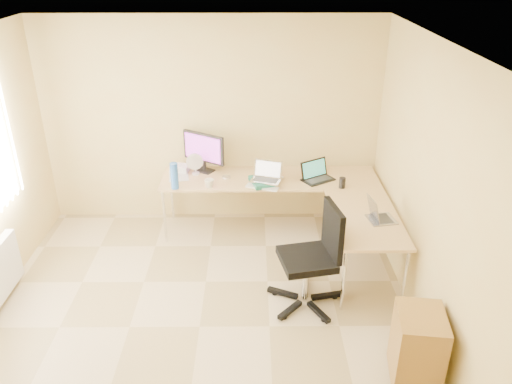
{
  "coord_description": "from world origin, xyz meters",
  "views": [
    {
      "loc": [
        0.52,
        -3.77,
        3.3
      ],
      "look_at": [
        0.55,
        1.1,
        0.9
      ],
      "focal_mm": 35.34,
      "sensor_mm": 36.0,
      "label": 1
    }
  ],
  "objects_px": {
    "desk_return": "(362,246)",
    "office_chair": "(306,261)",
    "desk_main": "(269,204)",
    "desk_fan": "(195,165)",
    "water_bottle": "(174,176)",
    "keyboard": "(262,187)",
    "laptop_return": "(383,211)",
    "monitor": "(204,152)",
    "cabinet": "(417,347)",
    "mug": "(209,183)",
    "laptop_black": "(318,171)",
    "laptop_center": "(266,172)"
  },
  "relations": [
    {
      "from": "desk_return",
      "to": "desk_main",
      "type": "bearing_deg",
      "value": 134.27
    },
    {
      "from": "desk_return",
      "to": "office_chair",
      "type": "distance_m",
      "value": 0.83
    },
    {
      "from": "desk_return",
      "to": "mug",
      "type": "distance_m",
      "value": 1.89
    },
    {
      "from": "desk_main",
      "to": "monitor",
      "type": "height_order",
      "value": "monitor"
    },
    {
      "from": "mug",
      "to": "cabinet",
      "type": "relative_size",
      "value": 0.17
    },
    {
      "from": "water_bottle",
      "to": "desk_fan",
      "type": "bearing_deg",
      "value": 63.31
    },
    {
      "from": "laptop_black",
      "to": "cabinet",
      "type": "bearing_deg",
      "value": -109.6
    },
    {
      "from": "laptop_black",
      "to": "laptop_return",
      "type": "xyz_separation_m",
      "value": [
        0.54,
        -0.99,
        -0.01
      ]
    },
    {
      "from": "laptop_center",
      "to": "water_bottle",
      "type": "distance_m",
      "value": 1.07
    },
    {
      "from": "desk_main",
      "to": "desk_fan",
      "type": "distance_m",
      "value": 1.05
    },
    {
      "from": "keyboard",
      "to": "water_bottle",
      "type": "xyz_separation_m",
      "value": [
        -1.02,
        0.0,
        0.15
      ]
    },
    {
      "from": "desk_main",
      "to": "laptop_return",
      "type": "xyz_separation_m",
      "value": [
        1.13,
        -1.07,
        0.47
      ]
    },
    {
      "from": "desk_return",
      "to": "monitor",
      "type": "height_order",
      "value": "monitor"
    },
    {
      "from": "desk_main",
      "to": "desk_return",
      "type": "height_order",
      "value": "same"
    },
    {
      "from": "monitor",
      "to": "desk_fan",
      "type": "relative_size",
      "value": 2.25
    },
    {
      "from": "keyboard",
      "to": "desk_fan",
      "type": "distance_m",
      "value": 0.92
    },
    {
      "from": "desk_return",
      "to": "water_bottle",
      "type": "bearing_deg",
      "value": 161.45
    },
    {
      "from": "laptop_center",
      "to": "water_bottle",
      "type": "height_order",
      "value": "water_bottle"
    },
    {
      "from": "keyboard",
      "to": "cabinet",
      "type": "height_order",
      "value": "keyboard"
    },
    {
      "from": "laptop_center",
      "to": "desk_fan",
      "type": "bearing_deg",
      "value": 178.14
    },
    {
      "from": "water_bottle",
      "to": "laptop_return",
      "type": "distance_m",
      "value": 2.37
    },
    {
      "from": "desk_main",
      "to": "mug",
      "type": "xyz_separation_m",
      "value": [
        -0.72,
        -0.28,
        0.42
      ]
    },
    {
      "from": "desk_main",
      "to": "keyboard",
      "type": "bearing_deg",
      "value": -108.42
    },
    {
      "from": "laptop_black",
      "to": "office_chair",
      "type": "bearing_deg",
      "value": -132.91
    },
    {
      "from": "desk_return",
      "to": "monitor",
      "type": "distance_m",
      "value": 2.24
    },
    {
      "from": "laptop_black",
      "to": "water_bottle",
      "type": "distance_m",
      "value": 1.71
    },
    {
      "from": "laptop_return",
      "to": "office_chair",
      "type": "bearing_deg",
      "value": 106.99
    },
    {
      "from": "laptop_black",
      "to": "laptop_return",
      "type": "relative_size",
      "value": 1.16
    },
    {
      "from": "desk_return",
      "to": "laptop_black",
      "type": "height_order",
      "value": "laptop_black"
    },
    {
      "from": "desk_main",
      "to": "mug",
      "type": "distance_m",
      "value": 0.88
    },
    {
      "from": "office_chair",
      "to": "water_bottle",
      "type": "bearing_deg",
      "value": 128.62
    },
    {
      "from": "laptop_black",
      "to": "desk_return",
      "type": "bearing_deg",
      "value": -98.92
    },
    {
      "from": "desk_return",
      "to": "office_chair",
      "type": "xyz_separation_m",
      "value": [
        -0.66,
        -0.49,
        0.14
      ]
    },
    {
      "from": "monitor",
      "to": "water_bottle",
      "type": "distance_m",
      "value": 0.59
    },
    {
      "from": "office_chair",
      "to": "cabinet",
      "type": "relative_size",
      "value": 1.71
    },
    {
      "from": "monitor",
      "to": "desk_main",
      "type": "bearing_deg",
      "value": 18.22
    },
    {
      "from": "mug",
      "to": "desk_main",
      "type": "bearing_deg",
      "value": 21.21
    },
    {
      "from": "monitor",
      "to": "laptop_black",
      "type": "distance_m",
      "value": 1.43
    },
    {
      "from": "desk_return",
      "to": "cabinet",
      "type": "bearing_deg",
      "value": -84.35
    },
    {
      "from": "keyboard",
      "to": "desk_fan",
      "type": "xyz_separation_m",
      "value": [
        -0.82,
        0.4,
        0.12
      ]
    },
    {
      "from": "laptop_return",
      "to": "office_chair",
      "type": "distance_m",
      "value": 0.97
    },
    {
      "from": "desk_main",
      "to": "desk_return",
      "type": "distance_m",
      "value": 1.4
    },
    {
      "from": "laptop_black",
      "to": "office_chair",
      "type": "height_order",
      "value": "office_chair"
    },
    {
      "from": "keyboard",
      "to": "mug",
      "type": "height_order",
      "value": "mug"
    },
    {
      "from": "desk_return",
      "to": "monitor",
      "type": "relative_size",
      "value": 2.2
    },
    {
      "from": "mug",
      "to": "office_chair",
      "type": "height_order",
      "value": "office_chair"
    },
    {
      "from": "desk_return",
      "to": "water_bottle",
      "type": "xyz_separation_m",
      "value": [
        -2.09,
        0.7,
        0.52
      ]
    },
    {
      "from": "keyboard",
      "to": "mug",
      "type": "bearing_deg",
      "value": -160.85
    },
    {
      "from": "laptop_black",
      "to": "laptop_return",
      "type": "bearing_deg",
      "value": -93.36
    },
    {
      "from": "keyboard",
      "to": "desk_fan",
      "type": "relative_size",
      "value": 1.47
    }
  ]
}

